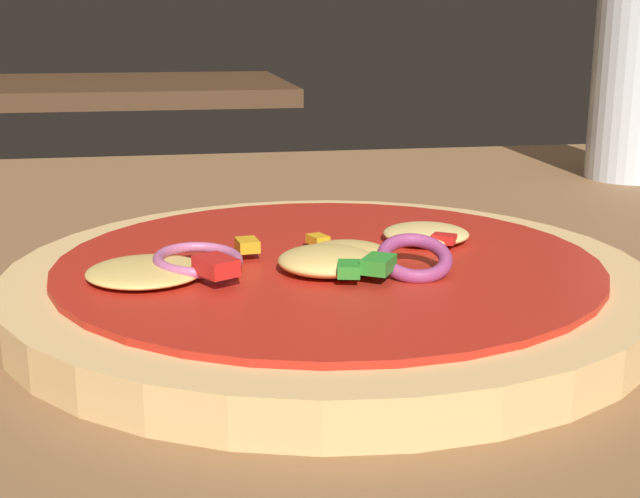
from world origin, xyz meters
name	(u,v)px	position (x,y,z in m)	size (l,w,h in m)	color
dining_table	(340,333)	(0.00, 0.00, 0.02)	(1.48, 0.90, 0.03)	brown
pizza	(327,281)	(-0.01, -0.01, 0.04)	(0.28, 0.28, 0.04)	tan
beer_glass	(635,100)	(0.29, 0.26, 0.10)	(0.07, 0.07, 0.14)	silver
background_table	(96,89)	(-0.22, 1.49, 0.02)	(0.78, 0.58, 0.03)	#4C301C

